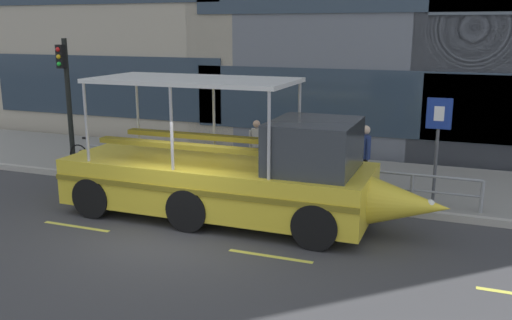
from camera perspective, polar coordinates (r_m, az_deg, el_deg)
The scene contains 11 objects.
ground_plane at distance 12.70m, azimuth -8.19°, elevation -7.50°, with size 120.00×120.00×0.00m, color #3D3D3F.
sidewalk at distance 17.54m, azimuth 0.70°, elevation -1.15°, with size 32.00×4.80×0.18m, color gray.
curb_edge at distance 15.31m, azimuth -2.55°, elevation -3.35°, with size 32.00×0.18×0.18m, color #B2ADA3.
lane_centreline at distance 12.35m, azimuth -9.20°, elevation -8.16°, with size 25.80×0.12×0.01m.
curb_guardrail at distance 15.19m, azimuth 0.31°, elevation -0.97°, with size 11.51×0.09×0.82m.
traffic_light_pole at distance 18.54m, azimuth -18.93°, elevation 6.87°, with size 0.24×0.46×4.02m.
parking_sign at distance 14.32m, azimuth 18.21°, elevation 2.68°, with size 0.60×0.12×2.68m.
leaned_bicycle at distance 18.34m, azimuth -16.51°, elevation 0.44°, with size 1.74×0.46×0.96m.
duck_tour_boat at distance 13.18m, azimuth -1.95°, elevation -1.65°, with size 9.29×2.58×3.36m.
pedestrian_near_bow at distance 15.32m, azimuth 11.15°, elevation 0.91°, with size 0.33×0.45×1.78m.
pedestrian_mid_left at distance 16.78m, azimuth 0.06°, elevation 1.94°, with size 0.42×0.31×1.63m.
Camera 1 is at (5.88, -10.31, 4.52)m, focal length 38.85 mm.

